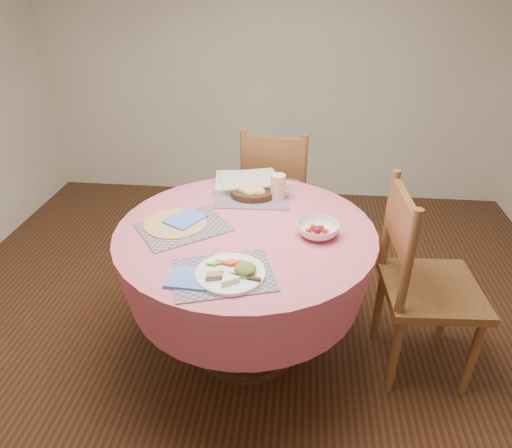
# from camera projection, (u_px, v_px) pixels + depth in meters

# --- Properties ---
(ground) EXTENTS (4.00, 4.00, 0.00)m
(ground) POSITION_uv_depth(u_px,v_px,m) (247.00, 345.00, 2.53)
(ground) COLOR #331C0F
(ground) RESTS_ON ground
(room_envelope) EXTENTS (4.01, 4.01, 2.71)m
(room_envelope) POSITION_uv_depth(u_px,v_px,m) (243.00, 4.00, 1.69)
(room_envelope) COLOR silver
(room_envelope) RESTS_ON ground
(dining_table) EXTENTS (1.24, 1.24, 0.75)m
(dining_table) POSITION_uv_depth(u_px,v_px,m) (246.00, 263.00, 2.26)
(dining_table) COLOR #C35B7E
(dining_table) RESTS_ON ground
(chair_right) EXTENTS (0.48, 0.50, 1.01)m
(chair_right) POSITION_uv_depth(u_px,v_px,m) (421.00, 281.00, 2.17)
(chair_right) COLOR brown
(chair_right) RESTS_ON ground
(chair_back) EXTENTS (0.51, 0.49, 0.98)m
(chair_back) POSITION_uv_depth(u_px,v_px,m) (277.00, 194.00, 3.03)
(chair_back) COLOR brown
(chair_back) RESTS_ON ground
(placemat_front) EXTENTS (0.47, 0.41, 0.01)m
(placemat_front) POSITION_uv_depth(u_px,v_px,m) (223.00, 275.00, 1.84)
(placemat_front) COLOR #126365
(placemat_front) RESTS_ON dining_table
(placemat_left) EXTENTS (0.50, 0.48, 0.01)m
(placemat_left) POSITION_uv_depth(u_px,v_px,m) (184.00, 227.00, 2.17)
(placemat_left) COLOR #126365
(placemat_left) RESTS_ON dining_table
(placemat_back) EXTENTS (0.41, 0.32, 0.01)m
(placemat_back) POSITION_uv_depth(u_px,v_px,m) (252.00, 196.00, 2.46)
(placemat_back) COLOR #126365
(placemat_back) RESTS_ON dining_table
(wicker_trivet) EXTENTS (0.30, 0.30, 0.01)m
(wicker_trivet) POSITION_uv_depth(u_px,v_px,m) (175.00, 224.00, 2.20)
(wicker_trivet) COLOR tan
(wicker_trivet) RESTS_ON dining_table
(napkin_near) EXTENTS (0.19, 0.15, 0.01)m
(napkin_near) POSITION_uv_depth(u_px,v_px,m) (190.00, 279.00, 1.81)
(napkin_near) COLOR #5271D3
(napkin_near) RESTS_ON dining_table
(napkin_far) EXTENTS (0.21, 0.23, 0.01)m
(napkin_far) POSITION_uv_depth(u_px,v_px,m) (185.00, 219.00, 2.22)
(napkin_far) COLOR #5271D3
(napkin_far) RESTS_ON placemat_left
(dinner_plate) EXTENTS (0.28, 0.28, 0.05)m
(dinner_plate) POSITION_uv_depth(u_px,v_px,m) (232.00, 273.00, 1.82)
(dinner_plate) COLOR white
(dinner_plate) RESTS_ON placemat_front
(bread_bowl) EXTENTS (0.23, 0.23, 0.08)m
(bread_bowl) POSITION_uv_depth(u_px,v_px,m) (252.00, 192.00, 2.43)
(bread_bowl) COLOR black
(bread_bowl) RESTS_ON placemat_back
(latte_mug) EXTENTS (0.12, 0.08, 0.13)m
(latte_mug) POSITION_uv_depth(u_px,v_px,m) (278.00, 187.00, 2.40)
(latte_mug) COLOR beige
(latte_mug) RESTS_ON placemat_back
(fruit_bowl) EXTENTS (0.24, 0.24, 0.06)m
(fruit_bowl) POSITION_uv_depth(u_px,v_px,m) (317.00, 230.00, 2.10)
(fruit_bowl) COLOR white
(fruit_bowl) RESTS_ON dining_table
(newspaper_stack) EXTENTS (0.40, 0.33, 0.04)m
(newspaper_stack) POSITION_uv_depth(u_px,v_px,m) (246.00, 182.00, 2.57)
(newspaper_stack) COLOR silver
(newspaper_stack) RESTS_ON dining_table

